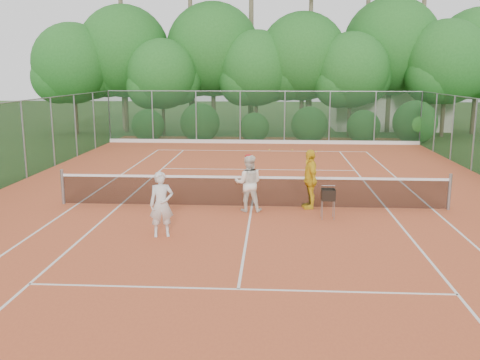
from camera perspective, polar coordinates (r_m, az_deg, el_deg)
name	(u,v)px	position (r m, az deg, el deg)	size (l,w,h in m)	color
ground	(252,207)	(16.51, 1.26, -2.93)	(120.00, 120.00, 0.00)	#264719
clay_court	(252,207)	(16.51, 1.26, -2.90)	(18.00, 36.00, 0.02)	#C3542D
club_building	(388,108)	(40.93, 15.48, 7.41)	(8.00, 5.00, 3.00)	beige
tennis_net	(252,190)	(16.38, 1.27, -1.13)	(11.97, 0.10, 1.10)	gray
player_white	(162,204)	(13.53, -8.37, -2.58)	(0.60, 0.40, 1.65)	silver
player_center_grp	(248,183)	(15.82, 0.90, -0.32)	(0.83, 0.65, 1.73)	white
player_yellow	(310,179)	(16.30, 7.46, 0.11)	(1.06, 0.44, 1.80)	yellow
ball_hopper	(328,195)	(15.24, 9.39, -1.61)	(0.37, 0.37, 0.85)	gray
stray_ball_a	(269,150)	(28.39, 3.15, 3.25)	(0.07, 0.07, 0.07)	yellow
stray_ball_b	(292,150)	(28.43, 5.60, 3.22)	(0.07, 0.07, 0.07)	gold
stray_ball_c	(316,152)	(27.93, 8.15, 3.01)	(0.07, 0.07, 0.07)	#C5D832
court_markings	(252,207)	(16.50, 1.26, -2.85)	(11.03, 23.83, 0.01)	white
fence_back	(262,117)	(31.09, 2.40, 6.69)	(18.07, 0.07, 3.00)	#19381E
tropical_treeline	(286,56)	(36.22, 4.95, 13.02)	(32.10, 8.49, 15.03)	brown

